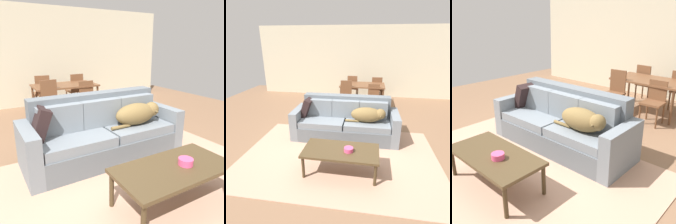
% 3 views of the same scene
% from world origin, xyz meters
% --- Properties ---
extents(ground_plane, '(10.00, 10.00, 0.00)m').
position_xyz_m(ground_plane, '(0.00, 0.00, 0.00)').
color(ground_plane, '#835F45').
extents(back_partition, '(8.00, 0.12, 2.70)m').
position_xyz_m(back_partition, '(0.00, 4.00, 1.35)').
color(back_partition, beige).
rests_on(back_partition, ground).
extents(area_rug, '(3.85, 2.67, 0.01)m').
position_xyz_m(area_rug, '(0.06, -0.68, 0.01)').
color(area_rug, tan).
rests_on(area_rug, ground).
extents(couch, '(2.40, 0.90, 0.95)m').
position_xyz_m(couch, '(0.06, 0.22, 0.37)').
color(couch, slate).
rests_on(couch, ground).
extents(dog_on_left_cushion, '(0.87, 0.35, 0.33)m').
position_xyz_m(dog_on_left_cushion, '(0.59, 0.06, 0.64)').
color(dog_on_left_cushion, brown).
rests_on(dog_on_left_cushion, couch).
extents(throw_pillow_by_left_arm, '(0.32, 0.46, 0.46)m').
position_xyz_m(throw_pillow_by_left_arm, '(-0.86, 0.25, 0.67)').
color(throw_pillow_by_left_arm, black).
rests_on(throw_pillow_by_left_arm, couch).
extents(coffee_table, '(1.28, 0.64, 0.44)m').
position_xyz_m(coffee_table, '(0.17, -1.15, 0.40)').
color(coffee_table, '#4B3A22').
rests_on(coffee_table, ground).
extents(bowl_on_coffee_table, '(0.16, 0.16, 0.07)m').
position_xyz_m(bowl_on_coffee_table, '(0.31, -1.18, 0.48)').
color(bowl_on_coffee_table, '#EA4C7F').
rests_on(bowl_on_coffee_table, coffee_table).
extents(dining_table, '(1.48, 0.90, 0.74)m').
position_xyz_m(dining_table, '(0.31, 2.68, 0.68)').
color(dining_table, brown).
rests_on(dining_table, ground).
extents(dining_chair_near_left, '(0.43, 0.43, 0.94)m').
position_xyz_m(dining_chair_near_left, '(-0.19, 2.13, 0.52)').
color(dining_chair_near_left, brown).
rests_on(dining_chair_near_left, ground).
extents(dining_chair_near_right, '(0.41, 0.41, 0.85)m').
position_xyz_m(dining_chair_near_right, '(0.70, 2.16, 0.48)').
color(dining_chair_near_right, brown).
rests_on(dining_chair_near_right, ground).
extents(dining_chair_far_left, '(0.42, 0.42, 0.92)m').
position_xyz_m(dining_chair_far_left, '(-0.09, 3.32, 0.51)').
color(dining_chair_far_left, brown).
rests_on(dining_chair_far_left, ground).
extents(dining_chair_far_right, '(0.43, 0.43, 0.92)m').
position_xyz_m(dining_chair_far_right, '(0.79, 3.24, 0.51)').
color(dining_chair_far_right, brown).
rests_on(dining_chair_far_right, ground).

